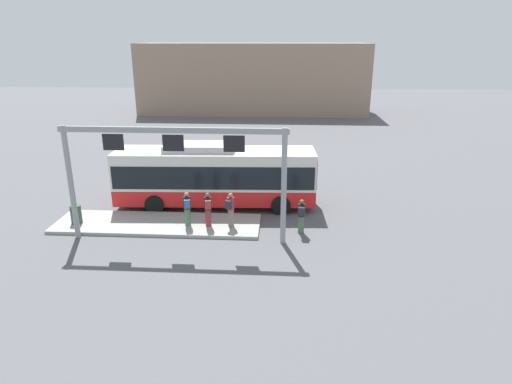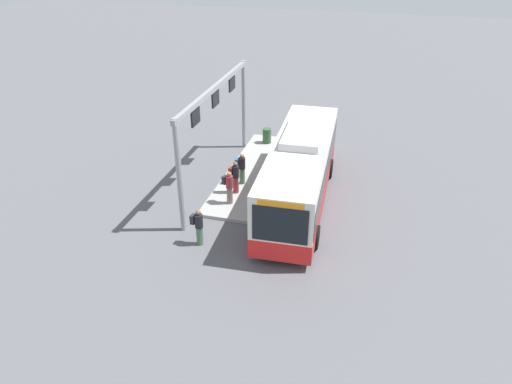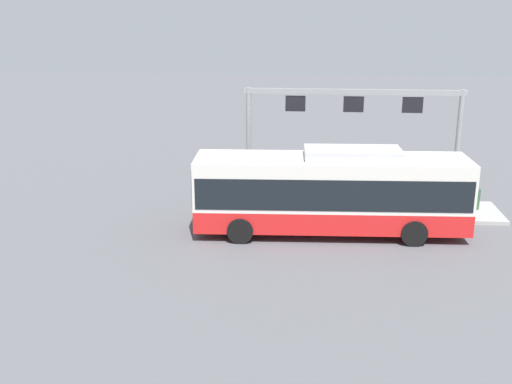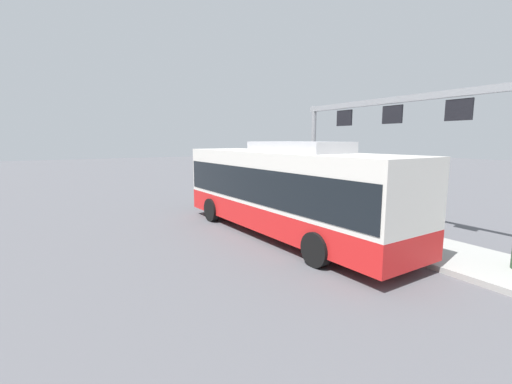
{
  "view_description": "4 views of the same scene",
  "coord_description": "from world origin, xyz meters",
  "px_view_note": "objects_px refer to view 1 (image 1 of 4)",
  "views": [
    {
      "loc": [
        3.58,
        -22.68,
        8.7
      ],
      "look_at": [
        2.26,
        -1.24,
        1.26
      ],
      "focal_mm": 31.28,
      "sensor_mm": 36.0,
      "label": 1
    },
    {
      "loc": [
        19.96,
        3.32,
        11.79
      ],
      "look_at": [
        1.94,
        -1.61,
        1.39
      ],
      "focal_mm": 33.69,
      "sensor_mm": 36.0,
      "label": 2
    },
    {
      "loc": [
        0.95,
        23.06,
        8.67
      ],
      "look_at": [
        2.94,
        -0.06,
        1.62
      ],
      "focal_mm": 42.89,
      "sensor_mm": 36.0,
      "label": 3
    },
    {
      "loc": [
        -10.31,
        7.28,
        3.53
      ],
      "look_at": [
        2.6,
        -0.39,
        1.26
      ],
      "focal_mm": 24.41,
      "sensor_mm": 36.0,
      "label": 4
    }
  ],
  "objects_px": {
    "person_boarding": "(301,216)",
    "trash_bin": "(76,214)",
    "bus_main": "(215,174)",
    "person_waiting_near": "(231,209)",
    "person_waiting_far": "(187,208)",
    "person_waiting_mid": "(208,209)"
  },
  "relations": [
    {
      "from": "person_boarding",
      "to": "trash_bin",
      "type": "relative_size",
      "value": 1.86
    },
    {
      "from": "bus_main",
      "to": "person_waiting_near",
      "type": "bearing_deg",
      "value": -72.04
    },
    {
      "from": "bus_main",
      "to": "trash_bin",
      "type": "distance_m",
      "value": 7.23
    },
    {
      "from": "bus_main",
      "to": "person_waiting_far",
      "type": "relative_size",
      "value": 6.41
    },
    {
      "from": "person_waiting_near",
      "to": "trash_bin",
      "type": "bearing_deg",
      "value": 108.58
    },
    {
      "from": "person_waiting_near",
      "to": "person_boarding",
      "type": "bearing_deg",
      "value": -75.95
    },
    {
      "from": "person_waiting_mid",
      "to": "person_waiting_far",
      "type": "relative_size",
      "value": 1.0
    },
    {
      "from": "person_boarding",
      "to": "person_waiting_far",
      "type": "relative_size",
      "value": 1.0
    },
    {
      "from": "person_waiting_near",
      "to": "person_waiting_mid",
      "type": "xyz_separation_m",
      "value": [
        -1.07,
        -0.03,
        0.0
      ]
    },
    {
      "from": "bus_main",
      "to": "person_waiting_near",
      "type": "relative_size",
      "value": 6.41
    },
    {
      "from": "person_boarding",
      "to": "person_waiting_mid",
      "type": "bearing_deg",
      "value": 93.74
    },
    {
      "from": "person_waiting_mid",
      "to": "person_waiting_far",
      "type": "height_order",
      "value": "same"
    },
    {
      "from": "person_waiting_mid",
      "to": "trash_bin",
      "type": "height_order",
      "value": "person_waiting_mid"
    },
    {
      "from": "person_waiting_far",
      "to": "trash_bin",
      "type": "bearing_deg",
      "value": 77.12
    },
    {
      "from": "person_waiting_near",
      "to": "person_waiting_far",
      "type": "distance_m",
      "value": 2.07
    },
    {
      "from": "person_waiting_mid",
      "to": "trash_bin",
      "type": "relative_size",
      "value": 1.86
    },
    {
      "from": "person_boarding",
      "to": "person_waiting_near",
      "type": "xyz_separation_m",
      "value": [
        -3.34,
        0.24,
        0.16
      ]
    },
    {
      "from": "bus_main",
      "to": "trash_bin",
      "type": "bearing_deg",
      "value": -155.93
    },
    {
      "from": "bus_main",
      "to": "person_boarding",
      "type": "xyz_separation_m",
      "value": [
        4.51,
        -3.38,
        -0.92
      ]
    },
    {
      "from": "person_waiting_far",
      "to": "trash_bin",
      "type": "distance_m",
      "value": 5.49
    },
    {
      "from": "bus_main",
      "to": "person_waiting_mid",
      "type": "relative_size",
      "value": 6.41
    },
    {
      "from": "person_boarding",
      "to": "bus_main",
      "type": "bearing_deg",
      "value": 59.58
    }
  ]
}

